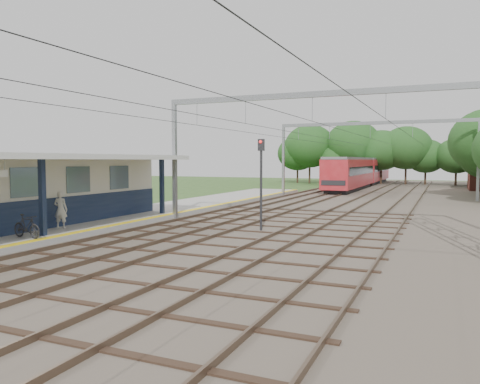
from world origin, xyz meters
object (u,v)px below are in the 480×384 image
Objects in this scene: person at (61,210)px; signal_post at (261,173)px; bicycle at (27,226)px; train at (363,171)px.

signal_post reaches higher than person.
signal_post is (7.32, 7.36, 2.06)m from bicycle.
signal_post is (1.85, -42.05, 0.80)m from train.
person is 0.39× the size of signal_post.
bicycle is 10.58m from signal_post.
train reaches higher than person.
signal_post is (8.15, 4.68, 1.67)m from person.
person is 9.55m from signal_post.
person is 1.09× the size of bicycle.
bicycle is at bearing 90.57° from person.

